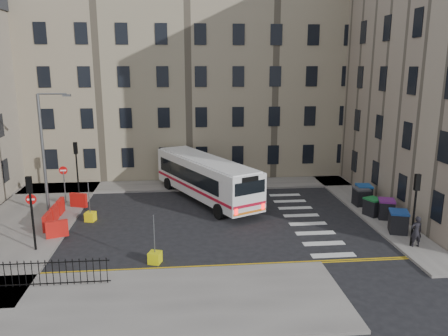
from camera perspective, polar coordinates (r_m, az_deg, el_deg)
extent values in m
plane|color=black|center=(29.03, 2.57, -6.73)|extent=(120.00, 120.00, 0.00)
cube|color=slate|center=(36.99, -8.59, -2.32)|extent=(36.00, 3.20, 0.15)
cube|color=slate|center=(35.00, 16.39, -3.62)|extent=(2.40, 26.00, 0.15)
cube|color=slate|center=(31.33, -24.14, -6.26)|extent=(6.00, 22.00, 0.15)
cube|color=slate|center=(19.87, -14.29, -16.88)|extent=(20.00, 6.00, 0.15)
cube|color=gray|center=(42.65, -9.87, 10.50)|extent=(38.00, 10.50, 16.00)
cylinder|color=black|center=(26.20, 23.51, -6.05)|extent=(0.12, 0.12, 3.20)
cube|color=black|center=(25.63, 23.93, -1.71)|extent=(0.28, 0.22, 0.90)
cylinder|color=black|center=(35.40, -18.59, -0.78)|extent=(0.12, 0.12, 3.20)
cube|color=black|center=(34.99, -18.83, 2.48)|extent=(0.28, 0.22, 0.90)
cylinder|color=black|center=(25.69, -23.68, -6.44)|extent=(0.12, 0.12, 3.20)
cube|color=black|center=(25.12, -24.12, -2.02)|extent=(0.28, 0.22, 0.90)
cylinder|color=#595B5E|center=(30.91, -22.52, 1.49)|extent=(0.20, 0.20, 8.00)
cube|color=#595B5E|center=(30.42, -23.21, 9.01)|extent=(0.50, 0.22, 0.14)
cylinder|color=#595B5E|center=(33.74, -20.10, -2.28)|extent=(0.08, 0.08, 2.40)
cube|color=red|center=(33.39, -20.30, 0.21)|extent=(0.60, 0.04, 0.60)
cylinder|color=#595B5E|center=(27.32, -23.66, -6.17)|extent=(0.08, 0.08, 2.40)
cube|color=red|center=(26.89, -23.96, -3.15)|extent=(0.60, 0.04, 0.60)
cube|color=red|center=(28.80, -22.06, -6.52)|extent=(0.25, 1.25, 1.00)
cube|color=red|center=(30.16, -21.28, -5.57)|extent=(0.25, 1.25, 1.00)
cube|color=red|center=(31.54, -20.57, -4.70)|extent=(0.25, 1.25, 1.00)
cube|color=red|center=(32.52, -18.46, -4.00)|extent=(1.26, 0.66, 1.00)
cube|color=red|center=(27.38, -20.99, -7.44)|extent=(1.26, 0.66, 1.00)
cube|color=black|center=(21.94, -25.02, -11.28)|extent=(7.80, 0.04, 0.04)
cube|color=black|center=(22.36, -24.76, -13.67)|extent=(7.80, 0.04, 0.04)
cube|color=silver|center=(32.54, -2.43, -1.13)|extent=(7.42, 11.50, 2.62)
cube|color=black|center=(32.34, -4.93, -0.88)|extent=(4.11, 8.30, 1.05)
cube|color=black|center=(33.57, -0.91, -0.30)|extent=(4.11, 8.30, 1.05)
cube|color=black|center=(37.49, -6.76, 1.13)|extent=(2.10, 1.07, 1.15)
cube|color=black|center=(27.69, 3.43, -2.61)|extent=(2.10, 1.07, 0.84)
cube|color=#AF0F25|center=(32.10, -4.48, -2.53)|extent=(5.01, 10.18, 0.19)
cube|color=#AF0F25|center=(33.35, -0.44, -1.88)|extent=(5.01, 10.18, 0.19)
cube|color=#FF0C0C|center=(27.54, 1.60, -5.76)|extent=(0.23, 0.15, 0.42)
cube|color=#FF0C0C|center=(28.69, 5.12, -5.02)|extent=(0.23, 0.15, 0.42)
cylinder|color=black|center=(35.66, -7.30, -2.12)|extent=(0.72, 1.07, 1.05)
cylinder|color=black|center=(36.77, -3.59, -1.56)|extent=(0.72, 1.07, 1.05)
cylinder|color=black|center=(28.90, -0.69, -5.71)|extent=(0.72, 1.07, 1.05)
cylinder|color=black|center=(30.26, 3.58, -4.85)|extent=(0.72, 1.07, 1.05)
cube|color=black|center=(28.28, 21.80, -6.64)|extent=(1.31, 1.41, 1.21)
cube|color=navy|center=(28.07, 21.91, -5.36)|extent=(1.38, 1.48, 0.13)
cube|color=black|center=(30.53, 20.41, -5.12)|extent=(1.25, 1.35, 1.15)
cube|color=#6A1E70|center=(30.34, 20.50, -3.98)|extent=(1.31, 1.41, 0.12)
cube|color=black|center=(30.81, 18.87, -4.92)|extent=(1.20, 1.28, 1.06)
cube|color=#176B2E|center=(30.64, 18.96, -3.87)|extent=(1.26, 1.34, 0.11)
cube|color=black|center=(32.74, 17.46, -3.68)|extent=(0.94, 1.09, 1.14)
cube|color=#39383B|center=(32.57, 17.53, -2.63)|extent=(0.99, 1.14, 0.12)
cube|color=black|center=(33.38, 17.76, -3.34)|extent=(1.11, 1.25, 1.19)
cube|color=navy|center=(33.20, 17.84, -2.25)|extent=(1.17, 1.30, 0.12)
imported|color=black|center=(26.41, 23.82, -7.60)|extent=(0.64, 0.42, 1.75)
cube|color=yellow|center=(29.93, -17.05, -6.09)|extent=(0.73, 0.73, 0.60)
cube|color=#D1D00C|center=(23.14, -9.00, -11.47)|extent=(0.76, 0.76, 0.60)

